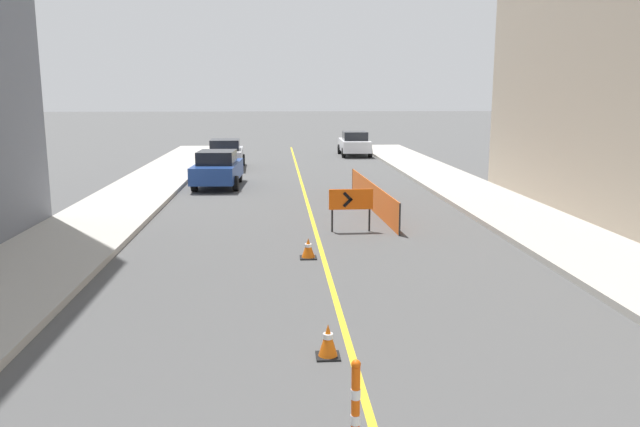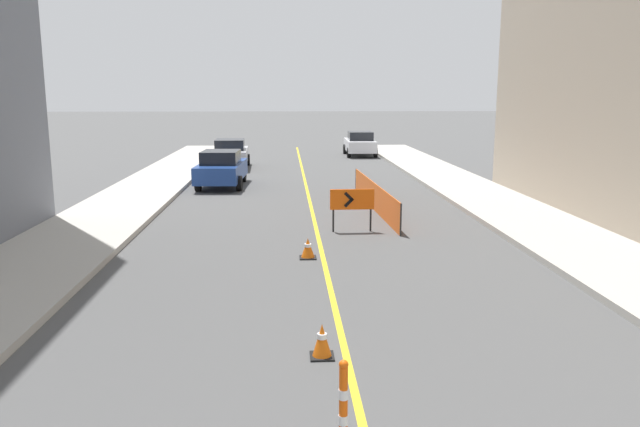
% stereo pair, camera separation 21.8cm
% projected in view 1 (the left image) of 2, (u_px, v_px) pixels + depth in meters
% --- Properties ---
extents(lane_stripe, '(0.12, 49.04, 0.01)m').
position_uv_depth(lane_stripe, '(307.00, 202.00, 23.51)').
color(lane_stripe, gold).
rests_on(lane_stripe, ground_plane).
extents(sidewalk_left, '(3.12, 49.04, 0.16)m').
position_uv_depth(sidewalk_left, '(124.00, 202.00, 23.03)').
color(sidewalk_left, '#ADA89E').
rests_on(sidewalk_left, ground_plane).
extents(sidewalk_right, '(3.12, 49.04, 0.16)m').
position_uv_depth(sidewalk_right, '(482.00, 198.00, 23.96)').
color(sidewalk_right, '#ADA89E').
rests_on(sidewalk_right, ground_plane).
extents(traffic_cone_second, '(0.37, 0.37, 0.54)m').
position_uv_depth(traffic_cone_second, '(328.00, 341.00, 9.58)').
color(traffic_cone_second, black).
rests_on(traffic_cone_second, ground_plane).
extents(traffic_cone_third, '(0.42, 0.42, 0.51)m').
position_uv_depth(traffic_cone_third, '(308.00, 248.00, 15.38)').
color(traffic_cone_third, black).
rests_on(traffic_cone_third, ground_plane).
extents(delineator_post_front, '(0.30, 0.30, 1.22)m').
position_uv_depth(delineator_post_front, '(355.00, 420.00, 6.74)').
color(delineator_post_front, black).
rests_on(delineator_post_front, ground_plane).
extents(arrow_barricade_primary, '(1.30, 0.10, 1.27)m').
position_uv_depth(arrow_barricade_primary, '(351.00, 201.00, 18.25)').
color(arrow_barricade_primary, '#EF560C').
rests_on(arrow_barricade_primary, ground_plane).
extents(safety_mesh_fence, '(0.38, 8.41, 0.95)m').
position_uv_depth(safety_mesh_fence, '(372.00, 196.00, 21.83)').
color(safety_mesh_fence, '#EF560C').
rests_on(safety_mesh_fence, ground_plane).
extents(parked_car_curb_near, '(2.02, 4.39, 1.59)m').
position_uv_depth(parked_car_curb_near, '(218.00, 169.00, 27.17)').
color(parked_car_curb_near, navy).
rests_on(parked_car_curb_near, ground_plane).
extents(parked_car_curb_mid, '(1.95, 4.35, 1.59)m').
position_uv_depth(parked_car_curb_mid, '(226.00, 154.00, 33.95)').
color(parked_car_curb_mid, '#B7B7BC').
rests_on(parked_car_curb_mid, ground_plane).
extents(parked_car_curb_far, '(1.94, 4.34, 1.59)m').
position_uv_depth(parked_car_curb_far, '(354.00, 143.00, 41.02)').
color(parked_car_curb_far, silver).
rests_on(parked_car_curb_far, ground_plane).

